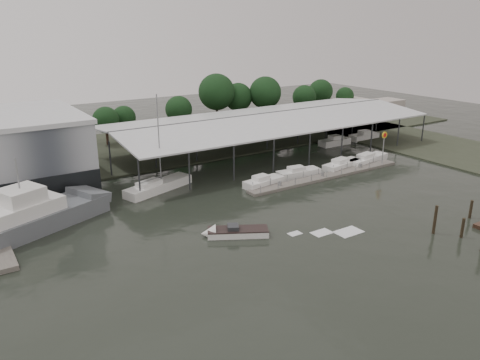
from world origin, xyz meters
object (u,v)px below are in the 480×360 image
speedboat_underway (232,232)px  grey_trawler (34,216)px  shell_fuel_sign (384,142)px  white_sailboat (158,186)px

speedboat_underway → grey_trawler: bearing=-8.8°
shell_fuel_sign → grey_trawler: size_ratio=0.30×
white_sailboat → shell_fuel_sign: bearing=-32.1°
white_sailboat → grey_trawler: bearing=175.9°
grey_trawler → white_sailboat: bearing=-7.9°
white_sailboat → speedboat_underway: bearing=-106.2°
grey_trawler → white_sailboat: size_ratio=1.37×
speedboat_underway → shell_fuel_sign: bearing=-135.9°
shell_fuel_sign → grey_trawler: grey_trawler is taller
shell_fuel_sign → white_sailboat: white_sailboat is taller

